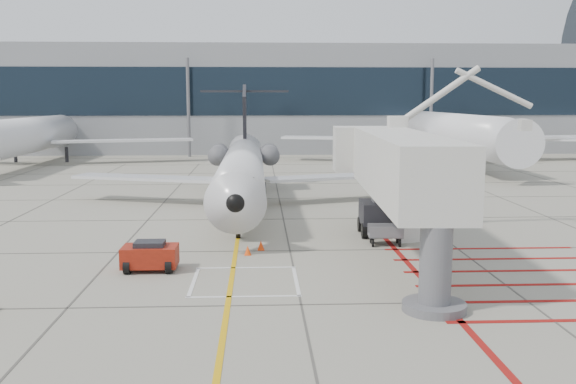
{
  "coord_description": "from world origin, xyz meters",
  "views": [
    {
      "loc": [
        -1.43,
        -25.35,
        7.06
      ],
      "look_at": [
        0.0,
        6.0,
        2.5
      ],
      "focal_mm": 40.0,
      "sensor_mm": 36.0,
      "label": 1
    }
  ],
  "objects": [
    {
      "name": "jet_bridge",
      "position": [
        4.71,
        1.52,
        3.71
      ],
      "size": [
        9.59,
        18.93,
        7.43
      ],
      "primitive_type": null,
      "rotation": [
        0.0,
        0.0,
        -0.04
      ],
      "color": "silver",
      "rests_on": "ground_plane"
    },
    {
      "name": "cone_nose",
      "position": [
        -1.97,
        3.26,
        0.22
      ],
      "size": [
        0.31,
        0.31,
        0.44
      ],
      "primitive_type": "cone",
      "color": "#FF4B0D",
      "rests_on": "ground_plane"
    },
    {
      "name": "bg_aircraft_c",
      "position": [
        19.61,
        46.0,
        6.15
      ],
      "size": [
        36.91,
        41.01,
        12.3
      ],
      "primitive_type": null,
      "color": "silver",
      "rests_on": "ground_plane"
    },
    {
      "name": "bg_aircraft_b",
      "position": [
        -25.97,
        46.0,
        5.69
      ],
      "size": [
        34.11,
        37.9,
        11.37
      ],
      "primitive_type": null,
      "color": "silver",
      "rests_on": "ground_plane"
    },
    {
      "name": "pushback_tug",
      "position": [
        -5.97,
        0.8,
        0.66
      ],
      "size": [
        2.26,
        1.42,
        1.31
      ],
      "primitive_type": null,
      "rotation": [
        0.0,
        0.0,
        -0.0
      ],
      "color": "maroon",
      "rests_on": "ground_plane"
    },
    {
      "name": "baggage_cart",
      "position": [
        4.7,
        4.97,
        0.52
      ],
      "size": [
        1.7,
        1.13,
        1.03
      ],
      "primitive_type": null,
      "rotation": [
        0.0,
        0.0,
        -0.06
      ],
      "color": "slate",
      "rests_on": "ground_plane"
    },
    {
      "name": "regional_jet",
      "position": [
        -2.54,
        14.06,
        4.01
      ],
      "size": [
        24.4,
        30.71,
        8.02
      ],
      "primitive_type": null,
      "rotation": [
        0.0,
        0.0,
        0.0
      ],
      "color": "silver",
      "rests_on": "ground_plane"
    },
    {
      "name": "ground_plane",
      "position": [
        0.0,
        0.0,
        0.0
      ],
      "size": [
        260.0,
        260.0,
        0.0
      ],
      "primitive_type": "plane",
      "color": "gray",
      "rests_on": "ground"
    },
    {
      "name": "terminal_glass_band",
      "position": [
        10.0,
        55.95,
        8.0
      ],
      "size": [
        180.0,
        0.1,
        6.0
      ],
      "primitive_type": "cube",
      "color": "black",
      "rests_on": "ground_plane"
    },
    {
      "name": "cone_side",
      "position": [
        -1.36,
        4.17,
        0.23
      ],
      "size": [
        0.34,
        0.34,
        0.47
      ],
      "primitive_type": "cone",
      "color": "#E63C0C",
      "rests_on": "ground_plane"
    },
    {
      "name": "terminal_building",
      "position": [
        10.0,
        70.0,
        7.0
      ],
      "size": [
        180.0,
        28.0,
        14.0
      ],
      "primitive_type": "cube",
      "color": "gray",
      "rests_on": "ground_plane"
    },
    {
      "name": "ground_power_unit",
      "position": [
        6.48,
        6.12,
        0.85
      ],
      "size": [
        2.35,
        1.67,
        1.69
      ],
      "primitive_type": null,
      "rotation": [
        0.0,
        0.0,
        0.21
      ],
      "color": "silver",
      "rests_on": "ground_plane"
    }
  ]
}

